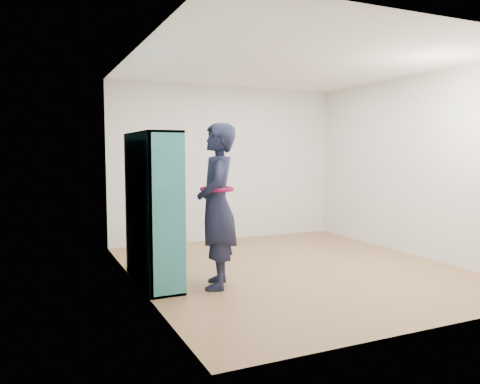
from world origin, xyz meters
name	(u,v)px	position (x,y,z in m)	size (l,w,h in m)	color
floor	(294,269)	(0.00, 0.00, 0.00)	(4.50, 4.50, 0.00)	#956C43
ceiling	(296,64)	(0.00, 0.00, 2.60)	(4.50, 4.50, 0.00)	white
wall_left	(137,171)	(-2.00, 0.00, 1.30)	(0.02, 4.50, 2.60)	silver
wall_right	(414,166)	(2.00, 0.00, 1.30)	(0.02, 4.50, 2.60)	silver
wall_back	(227,164)	(0.00, 2.25, 1.30)	(4.00, 0.02, 2.60)	silver
wall_front	(436,177)	(0.00, -2.25, 1.30)	(4.00, 0.02, 2.60)	silver
bookshelf	(150,210)	(-1.83, 0.15, 0.84)	(0.38, 1.30, 1.73)	teal
person	(217,206)	(-1.20, -0.34, 0.91)	(0.66, 0.78, 1.82)	black
smartphone	(205,194)	(-1.29, -0.21, 1.03)	(0.03, 0.09, 0.12)	silver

